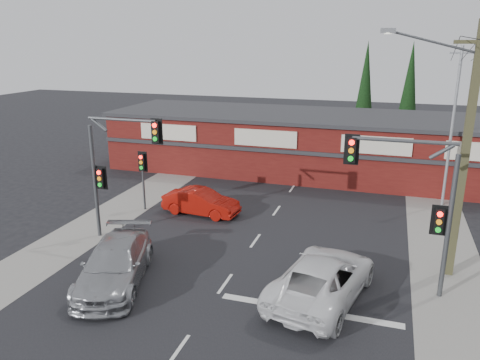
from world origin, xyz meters
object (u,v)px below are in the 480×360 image
(red_sedan, at_px, (201,202))
(shop_building, at_px, (292,141))
(silver_suv, at_px, (115,264))
(utility_pole, at_px, (462,146))
(white_suv, at_px, (323,278))

(red_sedan, xyz_separation_m, shop_building, (2.87, 10.67, 1.43))
(red_sedan, height_order, shop_building, shop_building)
(silver_suv, relative_size, utility_pole, 0.57)
(utility_pole, bearing_deg, silver_suv, -158.87)
(silver_suv, bearing_deg, white_suv, -7.85)
(white_suv, height_order, shop_building, shop_building)
(white_suv, xyz_separation_m, red_sedan, (-7.65, 6.77, -0.12))
(white_suv, height_order, utility_pole, utility_pole)
(white_suv, distance_m, shop_building, 18.14)
(shop_building, bearing_deg, red_sedan, -105.05)
(red_sedan, distance_m, shop_building, 11.15)
(red_sedan, height_order, utility_pole, utility_pole)
(silver_suv, height_order, utility_pole, utility_pole)
(red_sedan, bearing_deg, shop_building, -9.74)
(white_suv, height_order, silver_suv, white_suv)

